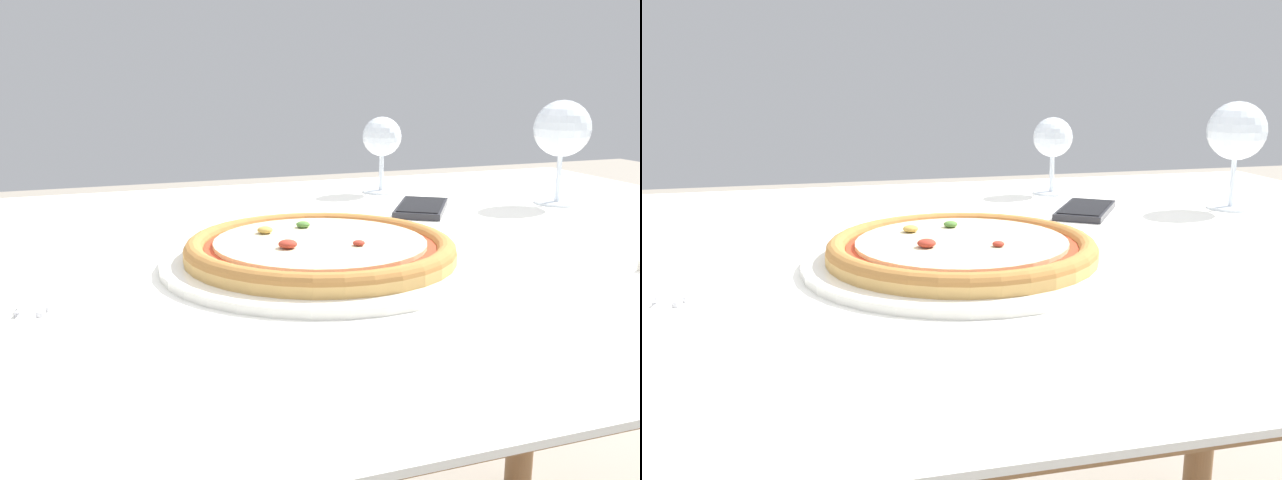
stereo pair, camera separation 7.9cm
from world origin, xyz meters
TOP-DOWN VIEW (x-y plane):
  - dining_table at (0.00, 0.00)m, footprint 1.24×0.99m
  - pizza_plate at (-0.13, -0.09)m, footprint 0.35×0.35m
  - fork at (-0.44, -0.18)m, footprint 0.06×0.17m
  - wine_glass_far_left at (0.36, 0.13)m, footprint 0.09×0.09m
  - wine_glass_far_right at (0.13, 0.33)m, footprint 0.07×0.07m
  - cell_phone at (0.12, 0.15)m, footprint 0.14×0.16m

SIDE VIEW (x-z plane):
  - dining_table at x=0.00m, z-range 0.27..0.97m
  - fork at x=-0.44m, z-range 0.70..0.71m
  - cell_phone at x=0.12m, z-range 0.70..0.71m
  - pizza_plate at x=-0.13m, z-range 0.70..0.74m
  - wine_glass_far_right at x=0.13m, z-range 0.73..0.86m
  - wine_glass_far_left at x=0.36m, z-range 0.74..0.90m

